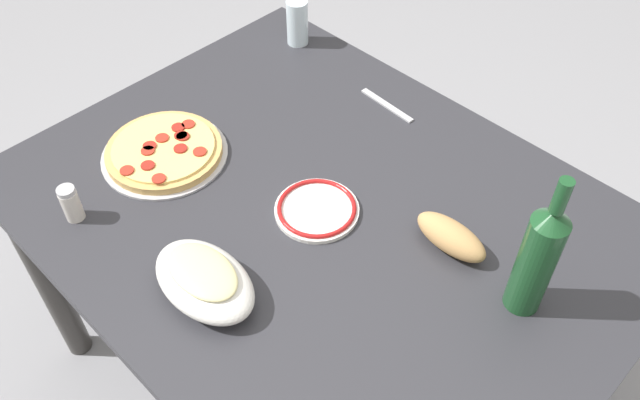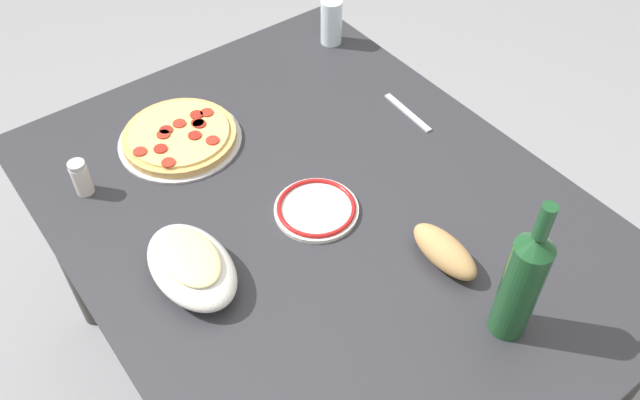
{
  "view_description": "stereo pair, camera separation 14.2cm",
  "coord_description": "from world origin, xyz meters",
  "px_view_note": "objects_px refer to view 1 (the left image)",
  "views": [
    {
      "loc": [
        0.68,
        -0.69,
        1.83
      ],
      "look_at": [
        0.0,
        0.0,
        0.78
      ],
      "focal_mm": 37.2,
      "sensor_mm": 36.0,
      "label": 1
    },
    {
      "loc": [
        0.78,
        -0.58,
        1.83
      ],
      "look_at": [
        0.0,
        0.0,
        0.78
      ],
      "focal_mm": 37.2,
      "sensor_mm": 36.0,
      "label": 2
    }
  ],
  "objects_px": {
    "wine_bottle": "(538,258)",
    "bread_loaf": "(451,237)",
    "pepperoni_pizza": "(164,151)",
    "spice_shaker": "(71,203)",
    "dining_table": "(320,242)",
    "baked_pasta_dish": "(204,279)",
    "water_glass": "(297,22)",
    "side_plate_near": "(317,209)"
  },
  "relations": [
    {
      "from": "baked_pasta_dish",
      "to": "spice_shaker",
      "type": "relative_size",
      "value": 2.76
    },
    {
      "from": "water_glass",
      "to": "spice_shaker",
      "type": "xyz_separation_m",
      "value": [
        0.14,
        -0.8,
        -0.02
      ]
    },
    {
      "from": "bread_loaf",
      "to": "wine_bottle",
      "type": "bearing_deg",
      "value": -3.9
    },
    {
      "from": "water_glass",
      "to": "side_plate_near",
      "type": "height_order",
      "value": "water_glass"
    },
    {
      "from": "pepperoni_pizza",
      "to": "side_plate_near",
      "type": "height_order",
      "value": "pepperoni_pizza"
    },
    {
      "from": "bread_loaf",
      "to": "water_glass",
      "type": "bearing_deg",
      "value": 158.57
    },
    {
      "from": "baked_pasta_dish",
      "to": "spice_shaker",
      "type": "height_order",
      "value": "spice_shaker"
    },
    {
      "from": "side_plate_near",
      "to": "pepperoni_pizza",
      "type": "bearing_deg",
      "value": -161.68
    },
    {
      "from": "water_glass",
      "to": "spice_shaker",
      "type": "bearing_deg",
      "value": -80.23
    },
    {
      "from": "pepperoni_pizza",
      "to": "bread_loaf",
      "type": "relative_size",
      "value": 1.79
    },
    {
      "from": "dining_table",
      "to": "bread_loaf",
      "type": "relative_size",
      "value": 8.04
    },
    {
      "from": "wine_bottle",
      "to": "bread_loaf",
      "type": "height_order",
      "value": "wine_bottle"
    },
    {
      "from": "side_plate_near",
      "to": "spice_shaker",
      "type": "height_order",
      "value": "spice_shaker"
    },
    {
      "from": "pepperoni_pizza",
      "to": "spice_shaker",
      "type": "bearing_deg",
      "value": -85.23
    },
    {
      "from": "wine_bottle",
      "to": "side_plate_near",
      "type": "height_order",
      "value": "wine_bottle"
    },
    {
      "from": "pepperoni_pizza",
      "to": "wine_bottle",
      "type": "bearing_deg",
      "value": 16.03
    },
    {
      "from": "pepperoni_pizza",
      "to": "side_plate_near",
      "type": "bearing_deg",
      "value": 18.32
    },
    {
      "from": "dining_table",
      "to": "baked_pasta_dish",
      "type": "height_order",
      "value": "baked_pasta_dish"
    },
    {
      "from": "baked_pasta_dish",
      "to": "pepperoni_pizza",
      "type": "bearing_deg",
      "value": 154.94
    },
    {
      "from": "side_plate_near",
      "to": "spice_shaker",
      "type": "relative_size",
      "value": 2.13
    },
    {
      "from": "wine_bottle",
      "to": "side_plate_near",
      "type": "relative_size",
      "value": 1.8
    },
    {
      "from": "pepperoni_pizza",
      "to": "baked_pasta_dish",
      "type": "bearing_deg",
      "value": -25.06
    },
    {
      "from": "pepperoni_pizza",
      "to": "bread_loaf",
      "type": "distance_m",
      "value": 0.69
    },
    {
      "from": "dining_table",
      "to": "side_plate_near",
      "type": "distance_m",
      "value": 0.12
    },
    {
      "from": "wine_bottle",
      "to": "bread_loaf",
      "type": "distance_m",
      "value": 0.21
    },
    {
      "from": "wine_bottle",
      "to": "spice_shaker",
      "type": "relative_size",
      "value": 3.83
    },
    {
      "from": "pepperoni_pizza",
      "to": "bread_loaf",
      "type": "height_order",
      "value": "bread_loaf"
    },
    {
      "from": "dining_table",
      "to": "spice_shaker",
      "type": "bearing_deg",
      "value": -132.91
    },
    {
      "from": "baked_pasta_dish",
      "to": "water_glass",
      "type": "height_order",
      "value": "water_glass"
    },
    {
      "from": "wine_bottle",
      "to": "bread_loaf",
      "type": "bearing_deg",
      "value": 176.1
    },
    {
      "from": "water_glass",
      "to": "bread_loaf",
      "type": "height_order",
      "value": "water_glass"
    },
    {
      "from": "baked_pasta_dish",
      "to": "water_glass",
      "type": "distance_m",
      "value": 0.88
    },
    {
      "from": "baked_pasta_dish",
      "to": "dining_table",
      "type": "bearing_deg",
      "value": 89.0
    },
    {
      "from": "pepperoni_pizza",
      "to": "water_glass",
      "type": "distance_m",
      "value": 0.56
    },
    {
      "from": "bread_loaf",
      "to": "pepperoni_pizza",
      "type": "bearing_deg",
      "value": -158.79
    },
    {
      "from": "dining_table",
      "to": "spice_shaker",
      "type": "height_order",
      "value": "spice_shaker"
    },
    {
      "from": "wine_bottle",
      "to": "water_glass",
      "type": "bearing_deg",
      "value": 161.75
    },
    {
      "from": "dining_table",
      "to": "baked_pasta_dish",
      "type": "relative_size",
      "value": 5.56
    },
    {
      "from": "wine_bottle",
      "to": "spice_shaker",
      "type": "height_order",
      "value": "wine_bottle"
    },
    {
      "from": "pepperoni_pizza",
      "to": "water_glass",
      "type": "bearing_deg",
      "value": 102.01
    },
    {
      "from": "spice_shaker",
      "to": "bread_loaf",
      "type": "bearing_deg",
      "value": 38.81
    },
    {
      "from": "pepperoni_pizza",
      "to": "spice_shaker",
      "type": "height_order",
      "value": "spice_shaker"
    }
  ]
}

